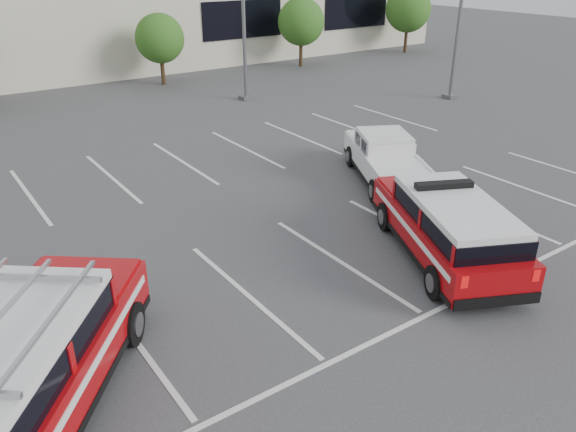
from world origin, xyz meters
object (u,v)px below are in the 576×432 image
fire_chief_suv (446,231)px  tree_far_right (409,11)px  tree_right (302,23)px  tree_mid_right (161,40)px  ladder_suv (28,370)px  white_pickup (386,164)px

fire_chief_suv → tree_far_right: bearing=71.5°
tree_right → fire_chief_suv: size_ratio=0.77×
fire_chief_suv → tree_right: bearing=87.0°
tree_mid_right → ladder_suv: size_ratio=0.69×
white_pickup → ladder_suv: size_ratio=0.92×
tree_right → ladder_suv: bearing=-134.4°
tree_right → ladder_suv: tree_right is taller
tree_right → tree_far_right: (10.00, 0.00, 0.27)m
tree_far_right → white_pickup: bearing=-137.3°
tree_far_right → white_pickup: (-20.31, -18.71, -2.42)m
fire_chief_suv → white_pickup: (2.55, 4.73, -0.16)m
tree_far_right → fire_chief_suv: 32.82m
tree_right → fire_chief_suv: (-12.86, -23.44, -1.99)m
tree_right → ladder_suv: (-22.55, -23.00, -1.88)m
tree_mid_right → white_pickup: tree_mid_right is taller
fire_chief_suv → ladder_suv: (-9.70, 0.44, 0.11)m
tree_far_right → ladder_suv: 39.92m
fire_chief_suv → ladder_suv: 9.71m
tree_right → fire_chief_suv: bearing=-118.7°
white_pickup → ladder_suv: ladder_suv is taller
fire_chief_suv → ladder_suv: size_ratio=0.99×
fire_chief_suv → tree_mid_right: bearing=108.8°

